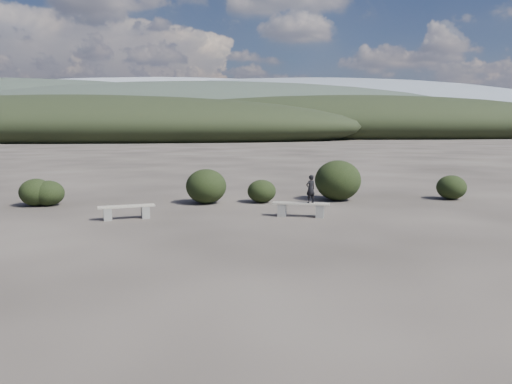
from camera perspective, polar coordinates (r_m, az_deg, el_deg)
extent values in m
plane|color=#292420|center=(10.18, -2.11, -8.80)|extent=(1200.00, 1200.00, 0.00)
cube|color=gray|center=(15.90, -16.60, -2.45)|extent=(0.31, 0.38, 0.38)
cube|color=gray|center=(15.98, -12.52, -2.26)|extent=(0.31, 0.38, 0.38)
cube|color=gray|center=(15.90, -14.58, -1.59)|extent=(1.75, 0.76, 0.05)
cube|color=gray|center=(15.96, 2.98, -2.06)|extent=(0.33, 0.41, 0.40)
cube|color=gray|center=(15.85, 7.31, -2.18)|extent=(0.33, 0.41, 0.40)
cube|color=gray|center=(15.86, 5.15, -1.32)|extent=(1.84, 0.84, 0.05)
imported|color=black|center=(15.77, 6.25, 0.35)|extent=(0.39, 0.33, 0.89)
ellipsoid|color=black|center=(19.49, -22.63, -0.12)|extent=(1.12, 1.12, 0.91)
ellipsoid|color=black|center=(18.57, -5.72, 0.65)|extent=(1.50, 1.50, 1.29)
ellipsoid|color=black|center=(18.73, 0.65, 0.09)|extent=(1.08, 1.08, 0.86)
ellipsoid|color=black|center=(19.53, 9.34, 1.32)|extent=(1.78, 1.78, 1.55)
ellipsoid|color=black|center=(20.98, 21.44, 0.50)|extent=(1.14, 1.14, 0.95)
ellipsoid|color=black|center=(19.61, -23.84, -0.03)|extent=(1.17, 1.17, 0.99)
ellipsoid|color=black|center=(102.72, -19.03, 7.08)|extent=(110.00, 40.00, 12.00)
ellipsoid|color=black|center=(124.91, 11.54, 7.56)|extent=(120.00, 44.00, 14.00)
ellipsoid|color=#2B352B|center=(169.78, -4.96, 8.41)|extent=(190.00, 64.00, 24.00)
ellipsoid|color=#2B352B|center=(246.61, -26.62, 7.79)|extent=(240.00, 80.00, 32.00)
ellipsoid|color=slate|center=(317.75, 7.84, 8.78)|extent=(340.00, 110.00, 44.00)
ellipsoid|color=gray|center=(410.93, -9.30, 8.84)|extent=(460.00, 140.00, 56.00)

